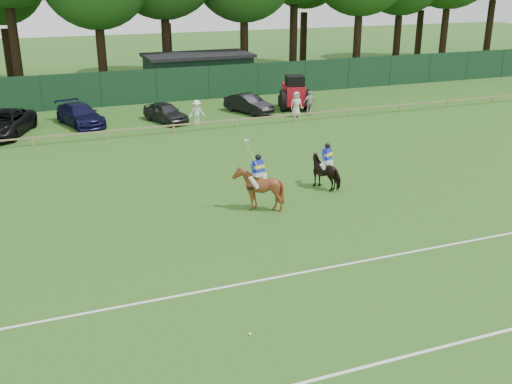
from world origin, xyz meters
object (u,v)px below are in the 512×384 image
horse_dark (327,172)px  polo_ball (250,334)px  spectator_right (296,104)px  tractor (294,93)px  hatch_grey (166,112)px  estate_black (249,104)px  utility_shed (198,73)px  spectator_mid (309,103)px  horse_chestnut (258,188)px  sedan_navy (80,115)px  suv_black (4,123)px  spectator_left (197,113)px

horse_dark → polo_ball: 12.15m
spectator_right → tractor: tractor is taller
hatch_grey → estate_black: 5.94m
spectator_right → polo_ball: (-11.91, -22.89, -0.80)m
horse_dark → hatch_grey: bearing=-104.6°
tractor → spectator_right: bearing=-95.3°
hatch_grey → utility_shed: size_ratio=0.44×
spectator_mid → tractor: 1.94m
horse_chestnut → tractor: tractor is taller
horse_dark → spectator_right: size_ratio=1.02×
sedan_navy → polo_ball: size_ratio=50.61×
polo_ball → horse_dark: bearing=53.0°
suv_black → tractor: size_ratio=1.62×
polo_ball → hatch_grey: bearing=82.0°
horse_chestnut → utility_shed: bearing=-117.9°
hatch_grey → suv_black: bearing=160.0°
sedan_navy → spectator_right: (13.65, -2.80, 0.18)m
sedan_navy → tractor: tractor is taller
hatch_grey → polo_ball: hatch_grey is taller
suv_black → spectator_mid: spectator_mid is taller
spectator_mid → estate_black: bearing=141.9°
estate_black → horse_dark: bearing=-120.4°
spectator_mid → polo_ball: bearing=-128.5°
polo_ball → utility_shed: 34.74m
horse_dark → utility_shed: 24.05m
suv_black → spectator_mid: size_ratio=3.26×
hatch_grey → horse_chestnut: bearing=-109.6°
horse_chestnut → spectator_right: (8.43, 14.58, -0.07)m
spectator_mid → sedan_navy: bearing=161.0°
spectator_left → spectator_mid: (7.86, 0.04, 0.03)m
horse_chestnut → spectator_left: bearing=-113.6°
spectator_right → spectator_left: bearing=179.6°
spectator_mid → polo_ball: spectator_mid is taller
suv_black → spectator_right: 18.20m
sedan_navy → suv_black: bearing=176.5°
horse_dark → tractor: (5.43, 15.37, 0.41)m
estate_black → sedan_navy: bearing=154.5°
horse_dark → horse_chestnut: bearing=-9.2°
estate_black → spectator_mid: size_ratio=2.35×
sedan_navy → horse_dark: bearing=-77.4°
spectator_left → tractor: tractor is taller
sedan_navy → polo_ball: bearing=-103.0°
suv_black → hatch_grey: (9.66, -0.06, -0.11)m
spectator_mid → utility_shed: bearing=104.9°
suv_black → tractor: (18.92, 0.42, 0.40)m
hatch_grey → utility_shed: (4.81, 9.13, 0.91)m
polo_ball → tractor: size_ratio=0.03×
hatch_grey → spectator_left: (1.68, -1.47, 0.15)m
hatch_grey → utility_shed: bearing=42.6°
estate_black → spectator_left: (-4.23, -2.05, 0.16)m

